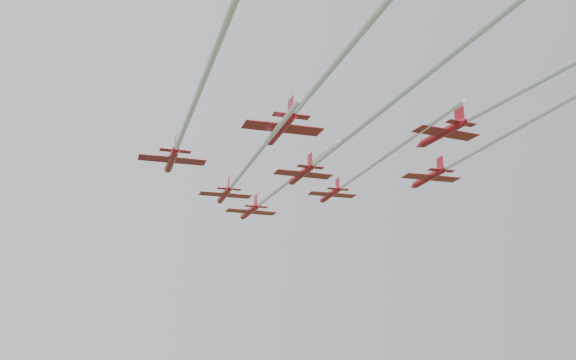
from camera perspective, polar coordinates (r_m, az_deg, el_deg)
name	(u,v)px	position (r m, az deg, el deg)	size (l,w,h in m)	color
jet_lead	(265,199)	(114.28, -2.03, -1.74)	(9.94, 48.30, 2.88)	red
jet_row2_left	(238,178)	(92.86, -4.49, 0.16)	(10.77, 44.17, 2.44)	red
jet_row2_right	(355,177)	(101.55, 5.98, 0.24)	(11.28, 47.73, 2.47)	red
jet_row3_left	(183,131)	(75.27, -9.28, 4.35)	(12.07, 49.86, 2.62)	red
jet_row3_mid	(344,141)	(77.56, 4.98, 3.51)	(11.00, 57.45, 2.46)	red
jet_row3_right	(461,159)	(97.98, 15.12, 1.77)	(11.93, 47.39, 2.81)	red
jet_row4_left	(324,76)	(63.06, 3.26, 9.19)	(13.56, 60.41, 2.83)	red
jet_row4_right	(514,95)	(75.45, 19.41, 7.12)	(8.88, 54.79, 2.63)	red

